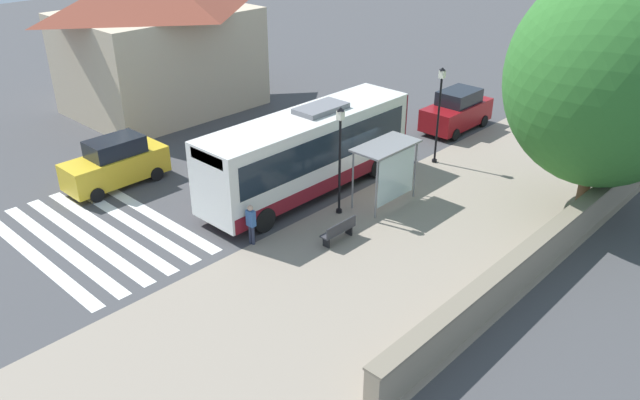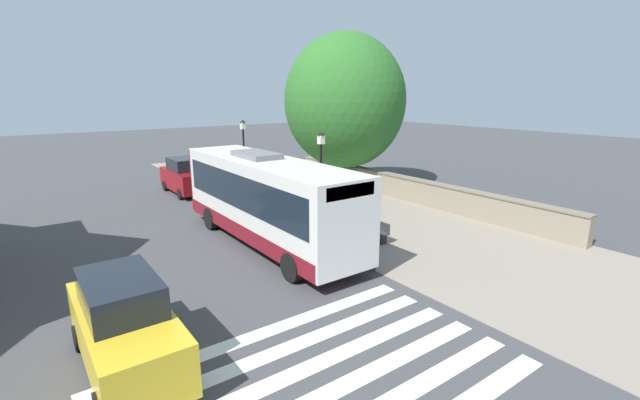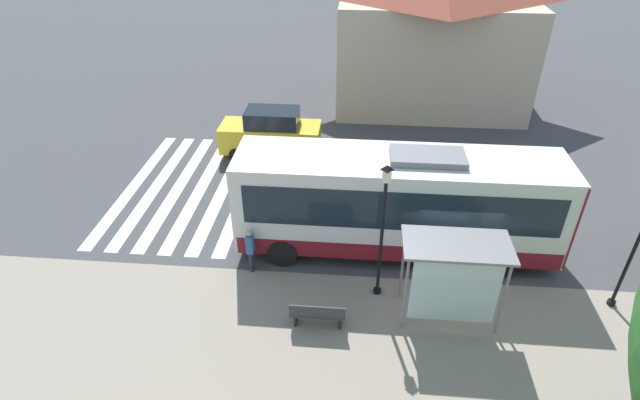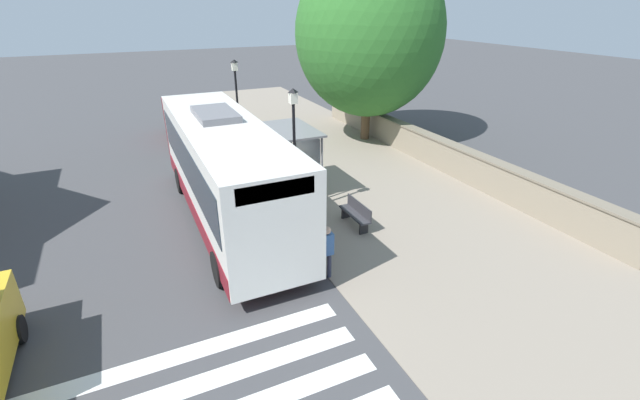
% 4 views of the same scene
% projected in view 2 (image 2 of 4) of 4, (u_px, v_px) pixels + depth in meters
% --- Properties ---
extents(ground_plane, '(120.00, 120.00, 0.00)m').
position_uv_depth(ground_plane, '(279.00, 226.00, 20.20)').
color(ground_plane, '#424244').
rests_on(ground_plane, ground).
extents(sidewalk_plaza, '(9.00, 44.00, 0.02)m').
position_uv_depth(sidewalk_plaza, '(352.00, 210.00, 22.77)').
color(sidewalk_plaza, gray).
rests_on(sidewalk_plaza, ground).
extents(crosswalk_stripes, '(9.00, 5.25, 0.01)m').
position_uv_depth(crosswalk_stripes, '(320.00, 379.00, 9.39)').
color(crosswalk_stripes, silver).
rests_on(crosswalk_stripes, ground).
extents(stone_wall, '(0.60, 20.00, 1.38)m').
position_uv_depth(stone_wall, '(405.00, 188.00, 24.91)').
color(stone_wall, gray).
rests_on(stone_wall, ground).
extents(bus, '(2.66, 10.54, 3.74)m').
position_uv_depth(bus, '(267.00, 198.00, 17.38)').
color(bus, silver).
rests_on(bus, ground).
extents(bus_shelter, '(1.53, 2.92, 2.64)m').
position_uv_depth(bus_shelter, '(312.00, 179.00, 20.25)').
color(bus_shelter, slate).
rests_on(bus_shelter, ground).
extents(pedestrian, '(0.34, 0.22, 1.63)m').
position_uv_depth(pedestrian, '(373.00, 245.00, 14.86)').
color(pedestrian, '#2D3347').
rests_on(pedestrian, ground).
extents(bench, '(0.40, 1.60, 0.88)m').
position_uv_depth(bench, '(374.00, 230.00, 18.12)').
color(bench, '#333338').
rests_on(bench, ground).
extents(street_lamp_near, '(0.28, 0.28, 4.53)m').
position_uv_depth(street_lamp_near, '(321.00, 176.00, 18.05)').
color(street_lamp_near, black).
rests_on(street_lamp_near, ground).
extents(street_lamp_far, '(0.28, 0.28, 4.68)m').
position_uv_depth(street_lamp_far, '(244.00, 155.00, 23.51)').
color(street_lamp_far, black).
rests_on(street_lamp_far, ground).
extents(shade_tree, '(7.64, 7.64, 9.77)m').
position_uv_depth(shade_tree, '(345.00, 101.00, 26.97)').
color(shade_tree, brown).
rests_on(shade_tree, ground).
extents(parked_car_behind_bus, '(2.01, 4.46, 2.19)m').
position_uv_depth(parked_car_behind_bus, '(186.00, 176.00, 26.55)').
color(parked_car_behind_bus, maroon).
rests_on(parked_car_behind_bus, ground).
extents(parked_car_far_lane, '(1.86, 4.54, 2.20)m').
position_uv_depth(parked_car_far_lane, '(125.00, 326.00, 9.56)').
color(parked_car_far_lane, gold).
rests_on(parked_car_far_lane, ground).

